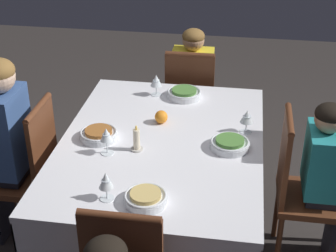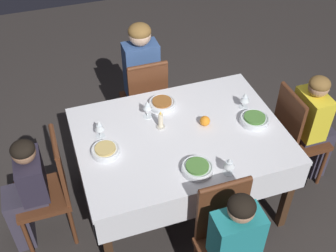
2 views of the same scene
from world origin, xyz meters
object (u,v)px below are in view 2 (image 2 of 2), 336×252
at_px(chair_east, 50,187).
at_px(bowl_east, 106,150).
at_px(dining_table, 180,142).
at_px(chair_west, 295,134).
at_px(person_child_yellow, 314,124).
at_px(wine_glass_south, 147,106).
at_px(chair_south, 146,99).
at_px(person_child_dark, 25,190).
at_px(orange_fruit, 205,121).
at_px(chair_north, 227,239).
at_px(person_adult_denim, 140,74).
at_px(candle_centerpiece, 161,122).
at_px(bowl_north, 197,168).
at_px(bowl_south, 162,103).
at_px(bowl_west, 254,119).
at_px(wine_glass_east, 99,126).
at_px(wine_glass_north, 229,163).
at_px(wine_glass_west, 245,98).

distance_m(chair_east, bowl_east, 0.51).
xyz_separation_m(dining_table, chair_west, (-0.99, 0.05, -0.16)).
xyz_separation_m(person_child_yellow, wine_glass_south, (1.32, -0.32, 0.29)).
bearing_deg(chair_south, person_child_dark, 34.66).
height_order(bowl_east, orange_fruit, orange_fruit).
distance_m(dining_table, chair_north, 0.80).
distance_m(chair_south, person_adult_denim, 0.22).
bearing_deg(dining_table, orange_fruit, -170.30).
bearing_deg(candle_centerpiece, bowl_north, 101.04).
distance_m(person_adult_denim, bowl_north, 1.32).
bearing_deg(orange_fruit, chair_west, 173.62).
relative_size(chair_south, person_child_yellow, 0.90).
distance_m(bowl_south, orange_fruit, 0.39).
bearing_deg(bowl_south, wine_glass_south, 31.13).
distance_m(chair_west, bowl_east, 1.58).
xyz_separation_m(chair_west, chair_north, (0.95, 0.74, 0.00)).
height_order(bowl_west, bowl_east, same).
relative_size(person_child_yellow, wine_glass_east, 7.18).
distance_m(chair_south, person_child_yellow, 1.46).
bearing_deg(person_adult_denim, wine_glass_north, 98.71).
relative_size(wine_glass_south, bowl_west, 0.68).
relative_size(chair_east, person_adult_denim, 0.79).
distance_m(chair_east, person_child_yellow, 2.14).
distance_m(chair_south, bowl_west, 1.08).
xyz_separation_m(bowl_south, wine_glass_east, (0.53, 0.19, 0.07)).
distance_m(chair_north, bowl_east, 1.01).
distance_m(dining_table, orange_fruit, 0.24).
distance_m(wine_glass_north, orange_fruit, 0.50).
distance_m(chair_north, orange_fruit, 0.89).
bearing_deg(person_child_dark, bowl_north, 70.66).
height_order(person_child_dark, bowl_south, person_child_dark).
bearing_deg(person_child_yellow, chair_south, 54.89).
height_order(bowl_north, wine_glass_north, wine_glass_north).
bearing_deg(chair_east, person_adult_denim, 134.11).
distance_m(person_adult_denim, orange_fruit, 0.94).
bearing_deg(bowl_north, bowl_west, -151.22).
xyz_separation_m(wine_glass_west, bowl_east, (1.14, 0.15, -0.07)).
bearing_deg(bowl_north, chair_west, -162.03).
bearing_deg(chair_west, bowl_east, 88.85).
distance_m(chair_west, person_adult_denim, 1.44).
height_order(person_child_dark, bowl_east, person_child_dark).
height_order(chair_north, wine_glass_east, chair_north).
bearing_deg(bowl_south, person_adult_denim, -88.37).
relative_size(chair_north, wine_glass_east, 6.49).
distance_m(person_child_dark, candle_centerpiece, 1.08).
xyz_separation_m(bowl_north, candle_centerpiece, (0.10, -0.49, 0.03)).
bearing_deg(wine_glass_east, bowl_west, 169.16).
distance_m(person_child_dark, wine_glass_east, 0.69).
xyz_separation_m(bowl_south, bowl_east, (0.53, 0.37, 0.00)).
xyz_separation_m(dining_table, wine_glass_east, (0.56, -0.16, 0.18)).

